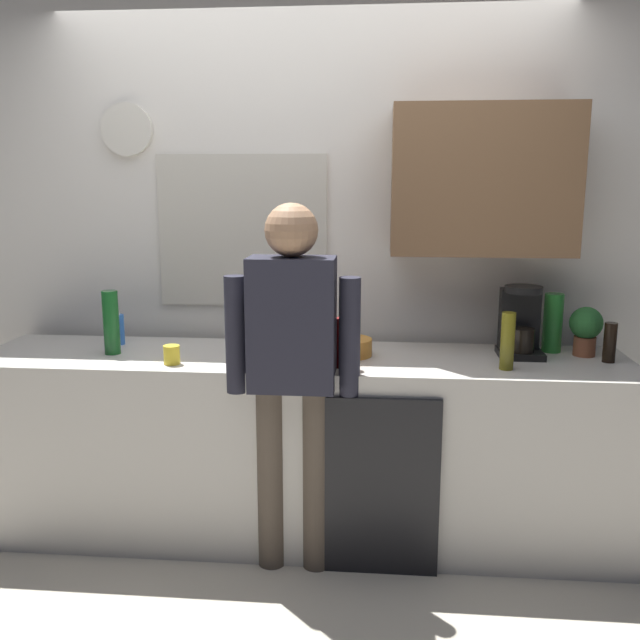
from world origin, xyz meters
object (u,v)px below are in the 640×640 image
(potted_plant, at_px, (586,328))
(dish_soap, at_px, (119,329))
(bottle_olive_oil, at_px, (508,341))
(cup_yellow_cup, at_px, (172,355))
(cup_white_mug, at_px, (264,356))
(person_at_sink, at_px, (292,359))
(bottle_dark_sauce, at_px, (610,343))
(bottle_clear_soda, at_px, (553,323))
(bottle_red_vinegar, at_px, (343,343))
(mixing_bowl, at_px, (348,347))
(coffee_maker, at_px, (520,324))
(bottle_green_wine, at_px, (111,323))

(potted_plant, height_order, dish_soap, potted_plant)
(bottle_olive_oil, relative_size, cup_yellow_cup, 2.94)
(cup_white_mug, xyz_separation_m, person_at_sink, (0.14, -0.10, 0.01))
(bottle_dark_sauce, xyz_separation_m, bottle_clear_soda, (-0.21, 0.18, 0.05))
(bottle_red_vinegar, relative_size, dish_soap, 1.22)
(bottle_olive_oil, bearing_deg, mixing_bowl, 165.51)
(bottle_clear_soda, bearing_deg, coffee_maker, -153.29)
(potted_plant, relative_size, dish_soap, 1.28)
(bottle_green_wine, bearing_deg, coffee_maker, 4.46)
(potted_plant, relative_size, person_at_sink, 0.14)
(coffee_maker, relative_size, cup_white_mug, 3.47)
(cup_yellow_cup, xyz_separation_m, cup_white_mug, (0.41, -0.00, 0.01))
(coffee_maker, height_order, cup_yellow_cup, coffee_maker)
(bottle_red_vinegar, relative_size, bottle_dark_sauce, 1.22)
(dish_soap, distance_m, person_at_sink, 1.03)
(coffee_maker, bearing_deg, potted_plant, 3.52)
(bottle_dark_sauce, bearing_deg, person_at_sink, -167.18)
(coffee_maker, relative_size, bottle_green_wine, 1.10)
(bottle_dark_sauce, xyz_separation_m, potted_plant, (-0.08, 0.11, 0.04))
(cup_white_mug, distance_m, dish_soap, 0.86)
(bottle_olive_oil, xyz_separation_m, bottle_green_wine, (-1.80, 0.11, 0.02))
(bottle_dark_sauce, height_order, dish_soap, same)
(mixing_bowl, height_order, potted_plant, potted_plant)
(cup_yellow_cup, relative_size, person_at_sink, 0.05)
(coffee_maker, bearing_deg, bottle_red_vinegar, -160.27)
(bottle_olive_oil, distance_m, bottle_clear_soda, 0.43)
(potted_plant, distance_m, dish_soap, 2.24)
(bottle_green_wine, distance_m, mixing_bowl, 1.11)
(bottle_olive_oil, height_order, bottle_green_wine, bottle_green_wine)
(cup_white_mug, height_order, dish_soap, dish_soap)
(bottle_red_vinegar, bearing_deg, cup_white_mug, -176.83)
(bottle_red_vinegar, height_order, person_at_sink, person_at_sink)
(cup_white_mug, bearing_deg, person_at_sink, -35.35)
(dish_soap, bearing_deg, bottle_dark_sauce, -3.22)
(mixing_bowl, bearing_deg, bottle_olive_oil, -14.49)
(bottle_olive_oil, bearing_deg, cup_yellow_cup, -178.07)
(bottle_red_vinegar, bearing_deg, bottle_clear_soda, 20.98)
(coffee_maker, relative_size, bottle_red_vinegar, 1.50)
(potted_plant, xyz_separation_m, dish_soap, (-2.24, 0.02, -0.05))
(cup_white_mug, relative_size, potted_plant, 0.41)
(dish_soap, xyz_separation_m, person_at_sink, (0.93, -0.45, -0.02))
(bottle_red_vinegar, relative_size, potted_plant, 0.96)
(bottle_clear_soda, bearing_deg, cup_yellow_cup, -167.31)
(bottle_olive_oil, bearing_deg, bottle_green_wine, 176.55)
(cup_white_mug, bearing_deg, cup_yellow_cup, 179.63)
(bottle_olive_oil, bearing_deg, person_at_sink, -170.55)
(coffee_maker, xyz_separation_m, bottle_red_vinegar, (-0.81, -0.29, -0.04))
(cup_yellow_cup, distance_m, cup_white_mug, 0.41)
(mixing_bowl, height_order, person_at_sink, person_at_sink)
(bottle_red_vinegar, xyz_separation_m, cup_yellow_cup, (-0.76, -0.02, -0.07))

